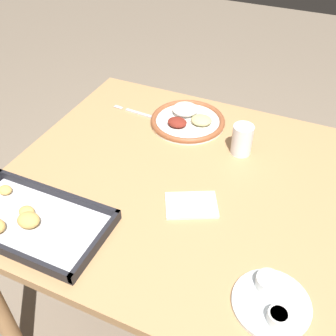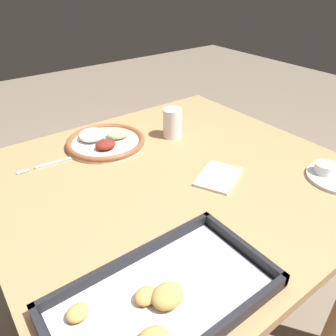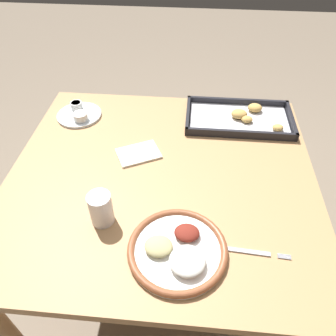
{
  "view_description": "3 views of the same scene",
  "coord_description": "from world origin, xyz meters",
  "px_view_note": "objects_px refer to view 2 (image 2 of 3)",
  "views": [
    {
      "loc": [
        -0.34,
        0.81,
        1.56
      ],
      "look_at": [
        0.02,
        0.0,
        0.8
      ],
      "focal_mm": 42.0,
      "sensor_mm": 36.0,
      "label": 1
    },
    {
      "loc": [
        0.49,
        0.63,
        1.29
      ],
      "look_at": [
        0.02,
        0.0,
        0.8
      ],
      "focal_mm": 35.0,
      "sensor_mm": 36.0,
      "label": 2
    },
    {
      "loc": [
        0.09,
        -0.75,
        1.53
      ],
      "look_at": [
        0.02,
        0.0,
        0.8
      ],
      "focal_mm": 35.0,
      "sensor_mm": 36.0,
      "label": 3
    }
  ],
  "objects_px": {
    "fork": "(59,161)",
    "drinking_cup": "(172,123)",
    "baking_tray": "(162,300)",
    "dinner_plate": "(105,141)",
    "napkin": "(218,177)"
  },
  "relations": [
    {
      "from": "baking_tray",
      "to": "napkin",
      "type": "xyz_separation_m",
      "value": [
        -0.37,
        -0.24,
        -0.01
      ]
    },
    {
      "from": "napkin",
      "to": "fork",
      "type": "bearing_deg",
      "value": -47.02
    },
    {
      "from": "baking_tray",
      "to": "fork",
      "type": "bearing_deg",
      "value": -93.35
    },
    {
      "from": "napkin",
      "to": "dinner_plate",
      "type": "bearing_deg",
      "value": -66.56
    },
    {
      "from": "drinking_cup",
      "to": "dinner_plate",
      "type": "bearing_deg",
      "value": -21.65
    },
    {
      "from": "drinking_cup",
      "to": "napkin",
      "type": "relative_size",
      "value": 0.59
    },
    {
      "from": "dinner_plate",
      "to": "drinking_cup",
      "type": "height_order",
      "value": "drinking_cup"
    },
    {
      "from": "baking_tray",
      "to": "napkin",
      "type": "relative_size",
      "value": 2.38
    },
    {
      "from": "drinking_cup",
      "to": "napkin",
      "type": "distance_m",
      "value": 0.3
    },
    {
      "from": "fork",
      "to": "drinking_cup",
      "type": "xyz_separation_m",
      "value": [
        -0.39,
        0.07,
        0.05
      ]
    },
    {
      "from": "baking_tray",
      "to": "drinking_cup",
      "type": "relative_size",
      "value": 4.05
    },
    {
      "from": "dinner_plate",
      "to": "fork",
      "type": "distance_m",
      "value": 0.17
    },
    {
      "from": "fork",
      "to": "drinking_cup",
      "type": "distance_m",
      "value": 0.4
    },
    {
      "from": "drinking_cup",
      "to": "baking_tray",
      "type": "bearing_deg",
      "value": 51.07
    },
    {
      "from": "baking_tray",
      "to": "drinking_cup",
      "type": "distance_m",
      "value": 0.68
    }
  ]
}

